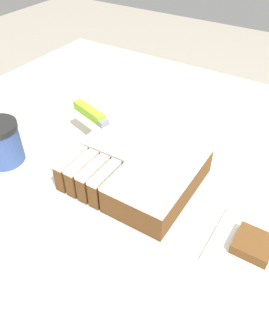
{
  "coord_description": "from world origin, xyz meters",
  "views": [
    {
      "loc": [
        0.24,
        -0.52,
        1.43
      ],
      "look_at": [
        -0.04,
        -0.07,
        0.97
      ],
      "focal_mm": 35.0,
      "sensor_mm": 36.0,
      "label": 1
    }
  ],
  "objects_px": {
    "cake": "(137,168)",
    "knife": "(99,120)",
    "coffee_cup": "(0,143)",
    "brownie": "(253,244)",
    "cake_board": "(134,180)"
  },
  "relations": [
    {
      "from": "knife",
      "to": "cake",
      "type": "bearing_deg",
      "value": -4.96
    },
    {
      "from": "cake",
      "to": "coffee_cup",
      "type": "bearing_deg",
      "value": -161.1
    },
    {
      "from": "cake",
      "to": "coffee_cup",
      "type": "xyz_separation_m",
      "value": [
        -0.3,
        -0.1,
        0.01
      ]
    },
    {
      "from": "knife",
      "to": "brownie",
      "type": "distance_m",
      "value": 0.43
    },
    {
      "from": "cake",
      "to": "cake_board",
      "type": "bearing_deg",
      "value": -137.32
    },
    {
      "from": "cake",
      "to": "knife",
      "type": "bearing_deg",
      "value": 158.27
    },
    {
      "from": "cake_board",
      "to": "cake",
      "type": "distance_m",
      "value": 0.04
    },
    {
      "from": "brownie",
      "to": "cake",
      "type": "bearing_deg",
      "value": 170.9
    },
    {
      "from": "cake_board",
      "to": "knife",
      "type": "relative_size",
      "value": 0.97
    },
    {
      "from": "cake_board",
      "to": "brownie",
      "type": "bearing_deg",
      "value": -8.19
    },
    {
      "from": "cake",
      "to": "knife",
      "type": "xyz_separation_m",
      "value": [
        -0.14,
        0.06,
        0.04
      ]
    },
    {
      "from": "cake",
      "to": "brownie",
      "type": "relative_size",
      "value": 3.96
    },
    {
      "from": "coffee_cup",
      "to": "brownie",
      "type": "bearing_deg",
      "value": 6.08
    },
    {
      "from": "brownie",
      "to": "cake_board",
      "type": "bearing_deg",
      "value": 171.81
    },
    {
      "from": "cake",
      "to": "knife",
      "type": "height_order",
      "value": "knife"
    }
  ]
}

